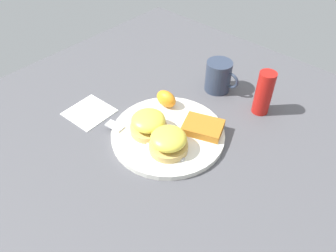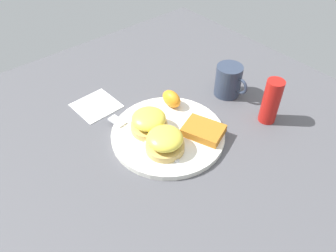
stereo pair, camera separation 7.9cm
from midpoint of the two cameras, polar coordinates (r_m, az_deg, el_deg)
name	(u,v)px [view 1 (the left image)]	position (r m, az deg, el deg)	size (l,w,h in m)	color
ground_plane	(168,136)	(0.82, -2.78, -1.88)	(1.10, 1.10, 0.00)	#4C4C51
plate	(168,134)	(0.81, -2.79, -1.53)	(0.28, 0.28, 0.01)	silver
sandwich_benedict_left	(148,123)	(0.79, -6.29, 0.32)	(0.09, 0.09, 0.05)	tan
sandwich_benedict_right	(168,141)	(0.75, -2.96, -2.85)	(0.09, 0.09, 0.05)	tan
hashbrown_patty	(203,127)	(0.80, 3.32, -0.32)	(0.09, 0.07, 0.02)	#AE691E
orange_wedge	(166,99)	(0.87, -2.93, 4.65)	(0.06, 0.04, 0.04)	orange
fork	(138,138)	(0.79, -8.06, -2.14)	(0.23, 0.05, 0.00)	silver
cup	(219,76)	(0.94, 6.45, 8.50)	(0.10, 0.07, 0.09)	#2D384C
napkin	(89,112)	(0.91, -15.99, 2.26)	(0.11, 0.11, 0.00)	white
condiment_bottle	(264,93)	(0.87, 13.88, 5.50)	(0.04, 0.04, 0.12)	#B21914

